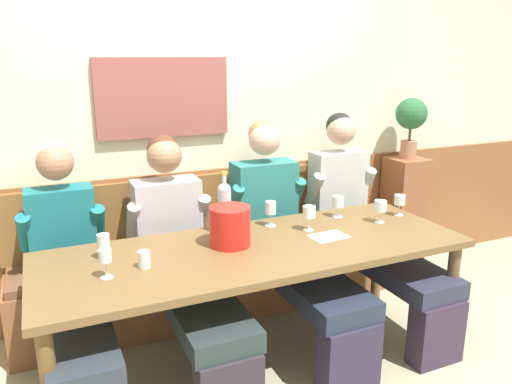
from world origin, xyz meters
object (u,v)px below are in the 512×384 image
at_px(wine_glass_right_end, 380,207).
at_px(ice_bucket, 230,226).
at_px(wall_bench, 217,273).
at_px(wine_bottle_green_tall, 225,206).
at_px(potted_plant, 411,119).
at_px(person_center_right_seat, 69,273).
at_px(wine_glass_mid_right, 105,258).
at_px(wine_glass_by_bottle, 309,213).
at_px(wine_glass_left_end, 104,242).
at_px(wine_glass_near_bucket, 338,203).
at_px(wine_glass_mid_left, 400,201).
at_px(person_right_seat, 365,221).
at_px(dining_table, 257,259).
at_px(person_center_left_seat, 183,253).
at_px(water_tumbler_left, 144,259).
at_px(person_left_seat, 286,233).
at_px(wine_glass_center_front, 271,209).

bearing_deg(wine_glass_right_end, ice_bucket, 178.70).
height_order(wall_bench, wine_bottle_green_tall, wine_bottle_green_tall).
bearing_deg(potted_plant, person_center_right_seat, -171.00).
height_order(wall_bench, wine_glass_mid_right, wall_bench).
distance_m(person_center_right_seat, wine_glass_by_bottle, 1.37).
distance_m(wall_bench, wine_glass_left_end, 1.08).
xyz_separation_m(wine_glass_left_end, wine_glass_right_end, (1.64, -0.11, 0.01)).
height_order(ice_bucket, wine_glass_near_bucket, ice_bucket).
xyz_separation_m(wine_glass_mid_right, wine_glass_near_bucket, (1.49, 0.33, -0.01)).
bearing_deg(wine_glass_mid_left, person_right_seat, 122.16).
bearing_deg(wine_glass_by_bottle, ice_bucket, -176.54).
bearing_deg(wine_glass_by_bottle, person_center_right_seat, 171.89).
height_order(dining_table, potted_plant, potted_plant).
height_order(person_center_left_seat, water_tumbler_left, person_center_left_seat).
xyz_separation_m(wine_glass_near_bucket, potted_plant, (0.93, 0.45, 0.44)).
relative_size(wine_glass_mid_right, potted_plant, 0.30).
bearing_deg(water_tumbler_left, wine_glass_mid_right, -165.97).
height_order(dining_table, wine_glass_right_end, wine_glass_right_end).
bearing_deg(person_center_left_seat, wine_glass_mid_right, -140.66).
xyz_separation_m(wine_glass_near_bucket, wine_glass_right_end, (0.18, -0.20, 0.00)).
bearing_deg(ice_bucket, dining_table, -31.93).
distance_m(wall_bench, potted_plant, 1.89).
xyz_separation_m(dining_table, wine_glass_by_bottle, (0.38, 0.11, 0.18)).
bearing_deg(potted_plant, water_tumbler_left, -161.77).
bearing_deg(person_center_left_seat, wine_glass_by_bottle, -15.72).
height_order(person_left_seat, wine_bottle_green_tall, person_left_seat).
distance_m(dining_table, wine_glass_left_end, 0.82).
bearing_deg(wall_bench, wine_glass_left_end, -146.89).
distance_m(person_right_seat, wine_glass_mid_left, 0.29).
xyz_separation_m(ice_bucket, wine_bottle_green_tall, (0.04, 0.19, 0.06)).
bearing_deg(person_left_seat, wine_glass_by_bottle, -79.51).
xyz_separation_m(person_left_seat, person_right_seat, (0.60, -0.02, -0.00)).
height_order(wine_glass_center_front, wine_glass_by_bottle, wine_glass_center_front).
bearing_deg(wine_glass_by_bottle, person_left_seat, 100.49).
bearing_deg(person_left_seat, person_center_left_seat, -178.83).
relative_size(dining_table, wine_bottle_green_tall, 6.28).
height_order(wine_glass_mid_right, wine_glass_mid_left, wine_glass_mid_right).
bearing_deg(wine_glass_by_bottle, wine_glass_mid_left, 0.80).
relative_size(person_center_left_seat, wine_glass_mid_right, 8.85).
distance_m(wine_bottle_green_tall, wine_glass_right_end, 0.97).
bearing_deg(dining_table, wine_glass_right_end, 3.79).
bearing_deg(person_left_seat, wine_glass_right_end, -27.55).
height_order(wine_glass_mid_right, wine_glass_right_end, wine_glass_mid_right).
xyz_separation_m(wall_bench, ice_bucket, (-0.13, -0.60, 0.55)).
bearing_deg(water_tumbler_left, wine_glass_near_bucket, 12.33).
relative_size(person_center_left_seat, water_tumbler_left, 14.90).
xyz_separation_m(ice_bucket, potted_plant, (1.75, 0.63, 0.42)).
height_order(wall_bench, person_center_left_seat, person_center_left_seat).
distance_m(wine_bottle_green_tall, water_tumbler_left, 0.62).
height_order(wine_bottle_green_tall, wine_glass_by_bottle, wine_bottle_green_tall).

